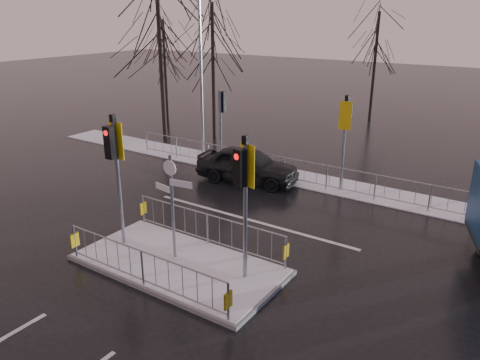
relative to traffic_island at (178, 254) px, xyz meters
The scene contains 11 objects.
ground 0.39m from the traffic_island, 42.90° to the right, with size 120.00×120.00×0.00m, color black.
snow_verge 8.60m from the traffic_island, 89.92° to the left, with size 30.00×2.00×0.04m, color white.
lane_markings 0.52m from the traffic_island, 88.07° to the right, with size 8.00×11.38×0.01m.
traffic_island is the anchor object (origin of this frame).
far_kerb_fixtures 8.11m from the traffic_island, 87.84° to the left, with size 18.00×0.65×3.83m.
car_far_lane 7.41m from the traffic_island, 107.31° to the left, with size 1.76×4.37×1.49m, color black.
tree_near_a 16.23m from the traffic_island, 133.66° to the left, with size 4.75×4.75×8.97m.
tree_near_b 15.57m from the traffic_island, 122.60° to the left, with size 4.00×4.00×7.55m.
tree_near_c 18.84m from the traffic_island, 132.79° to the left, with size 3.50×3.50×6.61m.
tree_far_a 22.52m from the traffic_island, 95.17° to the left, with size 3.75×3.75×7.08m.
street_lamp_left 12.17m from the traffic_island, 124.07° to the left, with size 1.25×0.18×8.20m.
Camera 1 is at (7.95, -8.79, 6.85)m, focal length 35.00 mm.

